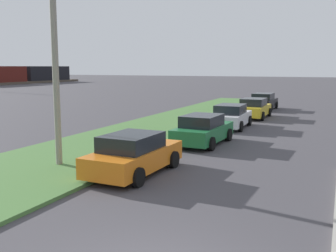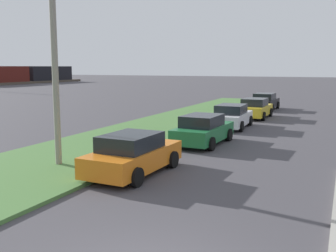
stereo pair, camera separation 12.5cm
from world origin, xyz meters
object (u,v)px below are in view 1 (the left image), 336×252
Objects in this scene: parked_car_yellow at (254,108)px; parked_car_orange at (134,154)px; streetlight at (61,50)px; parked_car_white at (231,116)px; parked_car_green at (203,130)px; parked_car_black at (263,102)px.

parked_car_orange is at bearing 178.49° from parked_car_yellow.
streetlight is at bearing 99.19° from parked_car_orange.
parked_car_white is 13.27m from streetlight.
parked_car_orange is 1.00× the size of parked_car_green.
parked_car_white is at bearing 177.35° from parked_car_yellow.
streetlight reaches higher than parked_car_green.
parked_car_black is 24.49m from streetlight.
streetlight is (-12.38, 3.09, 3.67)m from parked_car_white.
parked_car_green is 8.20m from streetlight.
parked_car_orange is 4.61m from streetlight.
parked_car_yellow is (11.27, -0.18, 0.00)m from parked_car_green.
parked_car_black is at bearing 1.37° from parked_car_orange.
streetlight is at bearing 169.80° from parked_car_yellow.
parked_car_white is at bearing 2.95° from parked_car_green.
parked_car_yellow and parked_car_black have the same top height.
parked_car_yellow is at bearing 0.77° from parked_car_green.
parked_car_black is (6.17, 0.43, 0.00)m from parked_car_yellow.
parked_car_white is 0.58× the size of streetlight.
parked_car_green is at bearing 179.64° from parked_car_yellow.
parked_car_black is (23.68, -0.20, 0.00)m from parked_car_orange.
parked_car_green and parked_car_black have the same top height.
parked_car_green is 17.44m from parked_car_black.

